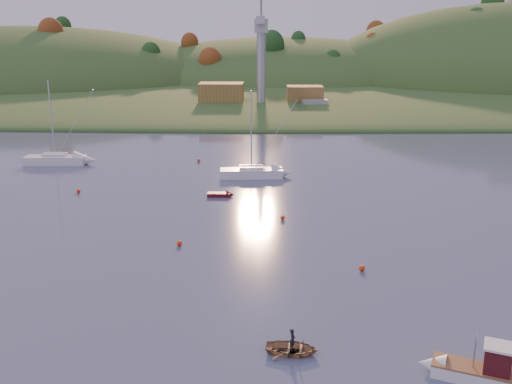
{
  "coord_description": "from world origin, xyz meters",
  "views": [
    {
      "loc": [
        3.2,
        -21.47,
        19.21
      ],
      "look_at": [
        2.2,
        36.34,
        3.07
      ],
      "focal_mm": 40.0,
      "sensor_mm": 36.0,
      "label": 1
    }
  ],
  "objects_px": {
    "fishing_boat": "(466,367)",
    "red_tender": "(224,195)",
    "canoe": "(292,348)",
    "sailboat_far": "(251,172)",
    "sailboat_near": "(55,159)"
  },
  "relations": [
    {
      "from": "fishing_boat",
      "to": "red_tender",
      "type": "bearing_deg",
      "value": -43.71
    },
    {
      "from": "canoe",
      "to": "red_tender",
      "type": "distance_m",
      "value": 35.88
    },
    {
      "from": "fishing_boat",
      "to": "sailboat_far",
      "type": "height_order",
      "value": "sailboat_far"
    },
    {
      "from": "sailboat_far",
      "to": "canoe",
      "type": "bearing_deg",
      "value": -89.53
    },
    {
      "from": "sailboat_near",
      "to": "sailboat_far",
      "type": "relative_size",
      "value": 1.06
    },
    {
      "from": "fishing_boat",
      "to": "sailboat_far",
      "type": "relative_size",
      "value": 0.46
    },
    {
      "from": "canoe",
      "to": "sailboat_near",
      "type": "bearing_deg",
      "value": 40.32
    },
    {
      "from": "sailboat_far",
      "to": "red_tender",
      "type": "height_order",
      "value": "sailboat_far"
    },
    {
      "from": "sailboat_near",
      "to": "canoe",
      "type": "relative_size",
      "value": 3.83
    },
    {
      "from": "sailboat_far",
      "to": "canoe",
      "type": "xyz_separation_m",
      "value": [
        3.67,
        -44.87,
        -0.42
      ]
    },
    {
      "from": "canoe",
      "to": "red_tender",
      "type": "xyz_separation_m",
      "value": [
        -6.77,
        35.24,
        -0.11
      ]
    },
    {
      "from": "sailboat_far",
      "to": "fishing_boat",
      "type": "bearing_deg",
      "value": -78.25
    },
    {
      "from": "fishing_boat",
      "to": "red_tender",
      "type": "distance_m",
      "value": 41.23
    },
    {
      "from": "fishing_boat",
      "to": "canoe",
      "type": "bearing_deg",
      "value": 8.39
    },
    {
      "from": "fishing_boat",
      "to": "canoe",
      "type": "xyz_separation_m",
      "value": [
        -9.87,
        2.48,
        -0.4
      ]
    }
  ]
}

